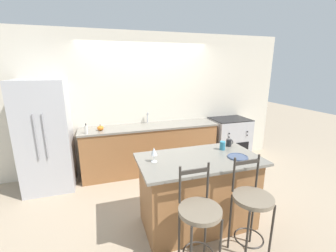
{
  "coord_description": "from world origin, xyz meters",
  "views": [
    {
      "loc": [
        -0.96,
        -3.78,
        2.04
      ],
      "look_at": [
        0.08,
        -0.54,
        1.14
      ],
      "focal_mm": 24.0,
      "sensor_mm": 36.0,
      "label": 1
    }
  ],
  "objects_px": {
    "pumpkin_decoration": "(100,128)",
    "soap_bottle": "(86,129)",
    "refrigerator": "(46,136)",
    "bar_stool_far": "(251,207)",
    "dinner_plate": "(238,157)",
    "coffee_mug": "(229,143)",
    "bar_stool_near": "(199,220)",
    "tumbler_cup": "(222,146)",
    "wine_glass": "(154,152)",
    "oven_range": "(229,140)"
  },
  "relations": [
    {
      "from": "pumpkin_decoration",
      "to": "soap_bottle",
      "type": "relative_size",
      "value": 0.65
    },
    {
      "from": "refrigerator",
      "to": "bar_stool_far",
      "type": "bearing_deg",
      "value": -45.06
    },
    {
      "from": "dinner_plate",
      "to": "pumpkin_decoration",
      "type": "bearing_deg",
      "value": 131.3
    },
    {
      "from": "pumpkin_decoration",
      "to": "soap_bottle",
      "type": "height_order",
      "value": "soap_bottle"
    },
    {
      "from": "coffee_mug",
      "to": "bar_stool_near",
      "type": "bearing_deg",
      "value": -133.81
    },
    {
      "from": "soap_bottle",
      "to": "dinner_plate",
      "type": "bearing_deg",
      "value": -43.02
    },
    {
      "from": "coffee_mug",
      "to": "tumbler_cup",
      "type": "height_order",
      "value": "tumbler_cup"
    },
    {
      "from": "bar_stool_near",
      "to": "pumpkin_decoration",
      "type": "xyz_separation_m",
      "value": [
        -0.83,
        2.36,
        0.38
      ]
    },
    {
      "from": "pumpkin_decoration",
      "to": "wine_glass",
      "type": "bearing_deg",
      "value": -70.63
    },
    {
      "from": "refrigerator",
      "to": "bar_stool_far",
      "type": "relative_size",
      "value": 1.65
    },
    {
      "from": "oven_range",
      "to": "soap_bottle",
      "type": "relative_size",
      "value": 5.51
    },
    {
      "from": "refrigerator",
      "to": "bar_stool_near",
      "type": "height_order",
      "value": "refrigerator"
    },
    {
      "from": "dinner_plate",
      "to": "tumbler_cup",
      "type": "bearing_deg",
      "value": 97.06
    },
    {
      "from": "oven_range",
      "to": "bar_stool_near",
      "type": "relative_size",
      "value": 0.85
    },
    {
      "from": "oven_range",
      "to": "bar_stool_far",
      "type": "xyz_separation_m",
      "value": [
        -1.26,
        -2.39,
        0.13
      ]
    },
    {
      "from": "bar_stool_far",
      "to": "tumbler_cup",
      "type": "distance_m",
      "value": 0.92
    },
    {
      "from": "dinner_plate",
      "to": "pumpkin_decoration",
      "type": "height_order",
      "value": "pumpkin_decoration"
    },
    {
      "from": "pumpkin_decoration",
      "to": "soap_bottle",
      "type": "xyz_separation_m",
      "value": [
        -0.24,
        -0.11,
        0.03
      ]
    },
    {
      "from": "wine_glass",
      "to": "pumpkin_decoration",
      "type": "relative_size",
      "value": 1.6
    },
    {
      "from": "oven_range",
      "to": "bar_stool_near",
      "type": "bearing_deg",
      "value": -127.9
    },
    {
      "from": "oven_range",
      "to": "coffee_mug",
      "type": "bearing_deg",
      "value": -123.54
    },
    {
      "from": "bar_stool_far",
      "to": "wine_glass",
      "type": "xyz_separation_m",
      "value": [
        -0.88,
        0.71,
        0.47
      ]
    },
    {
      "from": "bar_stool_near",
      "to": "wine_glass",
      "type": "xyz_separation_m",
      "value": [
        -0.26,
        0.74,
        0.47
      ]
    },
    {
      "from": "refrigerator",
      "to": "oven_range",
      "type": "xyz_separation_m",
      "value": [
        3.58,
        0.05,
        -0.45
      ]
    },
    {
      "from": "coffee_mug",
      "to": "tumbler_cup",
      "type": "bearing_deg",
      "value": -149.38
    },
    {
      "from": "bar_stool_far",
      "to": "soap_bottle",
      "type": "relative_size",
      "value": 6.49
    },
    {
      "from": "dinner_plate",
      "to": "coffee_mug",
      "type": "bearing_deg",
      "value": 72.35
    },
    {
      "from": "bar_stool_near",
      "to": "dinner_plate",
      "type": "bearing_deg",
      "value": 34.86
    },
    {
      "from": "dinner_plate",
      "to": "tumbler_cup",
      "type": "distance_m",
      "value": 0.31
    },
    {
      "from": "bar_stool_far",
      "to": "pumpkin_decoration",
      "type": "height_order",
      "value": "bar_stool_far"
    },
    {
      "from": "dinner_plate",
      "to": "coffee_mug",
      "type": "height_order",
      "value": "coffee_mug"
    },
    {
      "from": "oven_range",
      "to": "wine_glass",
      "type": "bearing_deg",
      "value": -141.86
    },
    {
      "from": "oven_range",
      "to": "tumbler_cup",
      "type": "distance_m",
      "value": 2.01
    },
    {
      "from": "tumbler_cup",
      "to": "pumpkin_decoration",
      "type": "relative_size",
      "value": 1.02
    },
    {
      "from": "wine_glass",
      "to": "dinner_plate",
      "type": "bearing_deg",
      "value": -10.82
    },
    {
      "from": "bar_stool_far",
      "to": "refrigerator",
      "type": "bearing_deg",
      "value": 134.94
    },
    {
      "from": "refrigerator",
      "to": "tumbler_cup",
      "type": "height_order",
      "value": "refrigerator"
    },
    {
      "from": "coffee_mug",
      "to": "soap_bottle",
      "type": "xyz_separation_m",
      "value": [
        -1.97,
        1.31,
        0.02
      ]
    },
    {
      "from": "refrigerator",
      "to": "soap_bottle",
      "type": "height_order",
      "value": "refrigerator"
    },
    {
      "from": "refrigerator",
      "to": "soap_bottle",
      "type": "distance_m",
      "value": 0.66
    },
    {
      "from": "coffee_mug",
      "to": "pumpkin_decoration",
      "type": "height_order",
      "value": "pumpkin_decoration"
    },
    {
      "from": "refrigerator",
      "to": "coffee_mug",
      "type": "bearing_deg",
      "value": -28.52
    },
    {
      "from": "oven_range",
      "to": "bar_stool_far",
      "type": "distance_m",
      "value": 2.7
    },
    {
      "from": "coffee_mug",
      "to": "wine_glass",
      "type": "bearing_deg",
      "value": -170.01
    },
    {
      "from": "refrigerator",
      "to": "coffee_mug",
      "type": "height_order",
      "value": "refrigerator"
    },
    {
      "from": "oven_range",
      "to": "coffee_mug",
      "type": "height_order",
      "value": "coffee_mug"
    },
    {
      "from": "tumbler_cup",
      "to": "pumpkin_decoration",
      "type": "height_order",
      "value": "tumbler_cup"
    },
    {
      "from": "bar_stool_near",
      "to": "dinner_plate",
      "type": "xyz_separation_m",
      "value": [
        0.77,
        0.54,
        0.35
      ]
    },
    {
      "from": "dinner_plate",
      "to": "wine_glass",
      "type": "distance_m",
      "value": 1.06
    },
    {
      "from": "coffee_mug",
      "to": "oven_range",
      "type": "bearing_deg",
      "value": 56.46
    }
  ]
}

